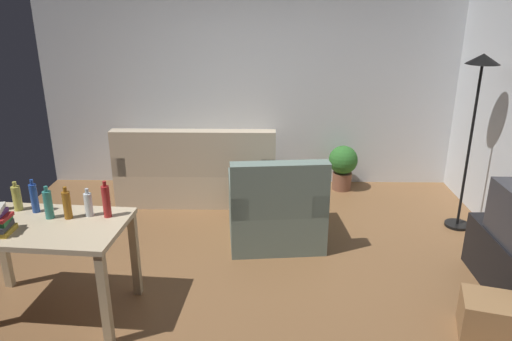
# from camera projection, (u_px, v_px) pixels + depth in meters

# --- Properties ---
(ground_plane) EXTENTS (5.20, 4.40, 0.02)m
(ground_plane) POSITION_uv_depth(u_px,v_px,m) (244.00, 267.00, 4.40)
(ground_plane) COLOR brown
(wall_rear) EXTENTS (5.20, 0.10, 2.70)m
(wall_rear) POSITION_uv_depth(u_px,v_px,m) (251.00, 79.00, 6.01)
(wall_rear) COLOR silver
(wall_rear) RESTS_ON ground_plane
(couch) EXTENTS (1.84, 0.84, 0.92)m
(couch) POSITION_uv_depth(u_px,v_px,m) (198.00, 174.00, 5.80)
(couch) COLOR beige
(couch) RESTS_ON ground_plane
(torchiere_lamp) EXTENTS (0.32, 0.32, 1.81)m
(torchiere_lamp) POSITION_uv_depth(u_px,v_px,m) (478.00, 95.00, 4.69)
(torchiere_lamp) COLOR black
(torchiere_lamp) RESTS_ON ground_plane
(desk) EXTENTS (1.25, 0.79, 0.76)m
(desk) POSITION_uv_depth(u_px,v_px,m) (44.00, 237.00, 3.55)
(desk) COLOR #C6B28E
(desk) RESTS_ON ground_plane
(potted_plant) EXTENTS (0.36, 0.36, 0.57)m
(potted_plant) POSITION_uv_depth(u_px,v_px,m) (343.00, 164.00, 6.05)
(potted_plant) COLOR brown
(potted_plant) RESTS_ON ground_plane
(armchair) EXTENTS (0.98, 0.92, 0.92)m
(armchair) POSITION_uv_depth(u_px,v_px,m) (276.00, 211.00, 4.76)
(armchair) COLOR slate
(armchair) RESTS_ON ground_plane
(storage_box) EXTENTS (0.56, 0.46, 0.30)m
(storage_box) POSITION_uv_depth(u_px,v_px,m) (496.00, 319.00, 3.45)
(storage_box) COLOR olive
(storage_box) RESTS_ON ground_plane
(bottle_squat) EXTENTS (0.07, 0.07, 0.23)m
(bottle_squat) POSITION_uv_depth(u_px,v_px,m) (17.00, 198.00, 3.70)
(bottle_squat) COLOR #BCB24C
(bottle_squat) RESTS_ON desk
(bottle_blue) EXTENTS (0.06, 0.06, 0.27)m
(bottle_blue) POSITION_uv_depth(u_px,v_px,m) (34.00, 198.00, 3.67)
(bottle_blue) COLOR #2347A3
(bottle_blue) RESTS_ON desk
(bottle_tall) EXTENTS (0.06, 0.06, 0.25)m
(bottle_tall) POSITION_uv_depth(u_px,v_px,m) (48.00, 204.00, 3.57)
(bottle_tall) COLOR teal
(bottle_tall) RESTS_ON desk
(bottle_amber) EXTENTS (0.06, 0.06, 0.25)m
(bottle_amber) POSITION_uv_depth(u_px,v_px,m) (67.00, 205.00, 3.56)
(bottle_amber) COLOR #9E6019
(bottle_amber) RESTS_ON desk
(bottle_clear) EXTENTS (0.06, 0.06, 0.22)m
(bottle_clear) POSITION_uv_depth(u_px,v_px,m) (88.00, 204.00, 3.61)
(bottle_clear) COLOR silver
(bottle_clear) RESTS_ON desk
(bottle_red) EXTENTS (0.06, 0.06, 0.29)m
(bottle_red) POSITION_uv_depth(u_px,v_px,m) (106.00, 201.00, 3.58)
(bottle_red) COLOR #AD2323
(bottle_red) RESTS_ON desk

